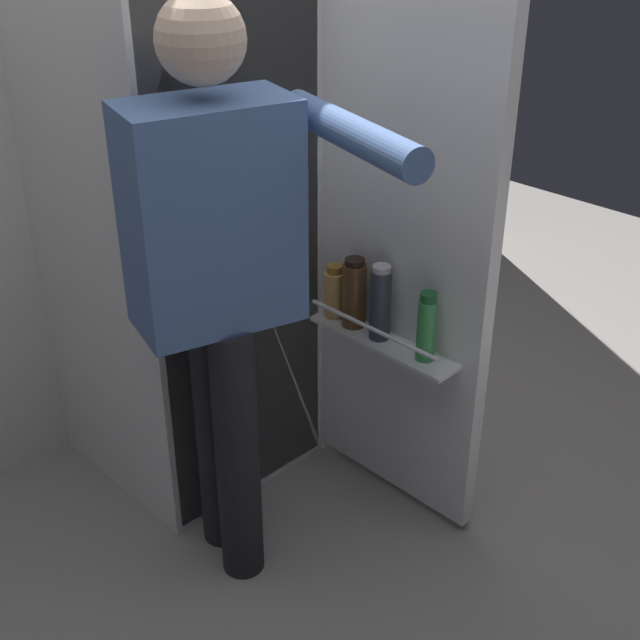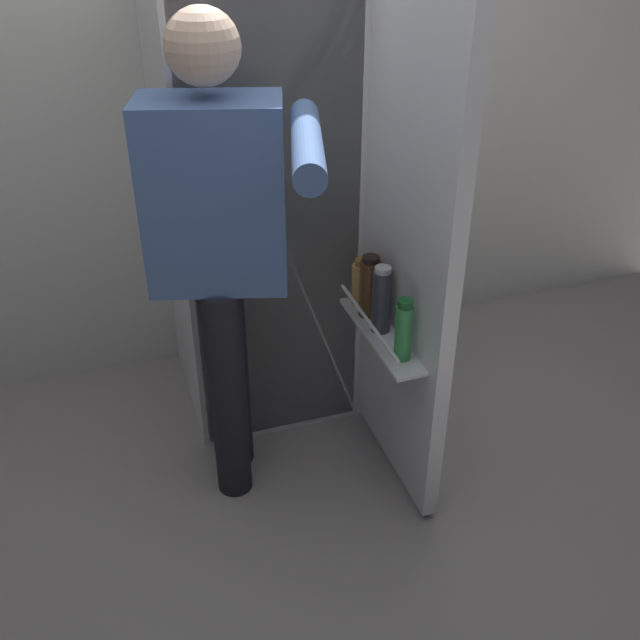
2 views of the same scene
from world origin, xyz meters
name	(u,v)px [view 2 (image 2 of 2)]	position (x,y,z in m)	size (l,w,h in m)	color
ground_plane	(302,472)	(0.00, 0.00, 0.00)	(6.20, 6.20, 0.00)	gray
kitchen_wall	(223,33)	(0.00, 0.95, 1.35)	(4.40, 0.10, 2.69)	silver
refrigerator	(263,197)	(0.02, 0.52, 0.86)	(0.67, 1.25, 1.72)	white
person	(221,236)	(-0.22, 0.08, 0.94)	(0.53, 0.76, 1.57)	black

